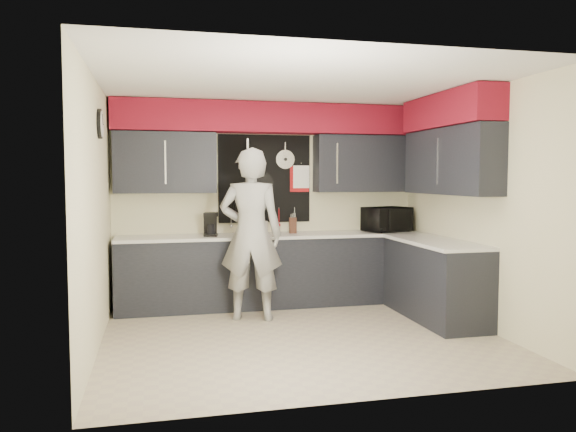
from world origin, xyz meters
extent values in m
plane|color=tan|center=(0.00, 0.00, 0.00)|extent=(4.00, 4.00, 0.00)
cube|color=beige|center=(0.00, 1.75, 1.30)|extent=(4.00, 0.01, 2.60)
cube|color=black|center=(-1.33, 1.59, 1.83)|extent=(1.24, 0.32, 0.75)
cube|color=black|center=(1.28, 1.59, 1.83)|extent=(1.34, 0.32, 0.75)
cube|color=maroon|center=(0.00, 1.57, 2.40)|extent=(3.94, 0.36, 0.38)
cube|color=black|center=(-0.05, 1.74, 1.62)|extent=(1.22, 0.03, 1.15)
cylinder|color=black|center=(-0.28, 1.70, 1.88)|extent=(0.26, 0.04, 0.26)
cylinder|color=black|center=(-0.08, 1.70, 1.55)|extent=(0.30, 0.04, 0.30)
cylinder|color=black|center=(-0.34, 1.70, 1.24)|extent=(0.27, 0.04, 0.27)
cylinder|color=silver|center=(0.22, 1.70, 1.88)|extent=(0.25, 0.02, 0.25)
cube|color=#990B0E|center=(0.42, 1.72, 1.62)|extent=(0.26, 0.01, 0.34)
cube|color=white|center=(0.44, 1.70, 1.65)|extent=(0.22, 0.01, 0.30)
cylinder|color=silver|center=(-0.50, 1.71, 1.13)|extent=(0.01, 0.01, 0.20)
cylinder|color=silver|center=(-0.29, 1.71, 1.13)|extent=(0.01, 0.01, 0.20)
cylinder|color=silver|center=(-0.08, 1.71, 1.13)|extent=(0.01, 0.01, 0.20)
cylinder|color=silver|center=(0.14, 1.71, 1.13)|extent=(0.01, 0.01, 0.20)
cylinder|color=silver|center=(0.35, 1.71, 1.13)|extent=(0.01, 0.01, 0.20)
cube|color=beige|center=(2.00, 0.00, 1.30)|extent=(0.01, 3.50, 2.60)
cube|color=black|center=(1.84, 0.30, 1.83)|extent=(0.32, 1.70, 0.75)
cube|color=maroon|center=(1.82, 0.30, 2.40)|extent=(0.36, 1.70, 0.38)
cube|color=beige|center=(-2.00, 0.00, 1.30)|extent=(0.01, 3.50, 2.60)
cylinder|color=black|center=(-1.98, 0.40, 2.18)|extent=(0.04, 0.30, 0.30)
cylinder|color=white|center=(-1.96, 0.40, 2.18)|extent=(0.01, 0.26, 0.26)
cube|color=black|center=(0.00, 1.45, 0.44)|extent=(3.90, 0.60, 0.88)
cube|color=silver|center=(0.00, 1.44, 0.90)|extent=(3.90, 0.63, 0.04)
cube|color=black|center=(1.70, 0.35, 0.44)|extent=(0.60, 1.60, 0.88)
cube|color=silver|center=(1.69, 0.35, 0.90)|extent=(0.63, 1.60, 0.04)
cube|color=black|center=(0.00, 1.19, 0.05)|extent=(3.90, 0.06, 0.10)
imported|color=black|center=(1.55, 1.44, 1.08)|extent=(0.69, 0.57, 0.33)
cube|color=#361D11|center=(0.28, 1.50, 1.02)|extent=(0.10, 0.10, 0.20)
cylinder|color=silver|center=(-0.13, 1.47, 1.00)|extent=(0.13, 0.13, 0.17)
cube|color=black|center=(-0.79, 1.37, 0.93)|extent=(0.20, 0.22, 0.03)
cube|color=black|center=(-0.79, 1.45, 1.07)|extent=(0.17, 0.08, 0.27)
cube|color=black|center=(-0.79, 1.37, 1.19)|extent=(0.20, 0.22, 0.05)
cylinder|color=black|center=(-0.79, 1.36, 1.01)|extent=(0.10, 0.10, 0.12)
imported|color=#9F9F9D|center=(-0.39, 0.80, 0.99)|extent=(0.82, 0.65, 1.98)
camera|label=1|loc=(-1.43, -5.54, 1.65)|focal=35.00mm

